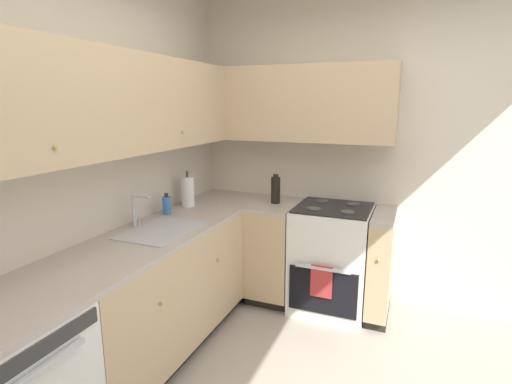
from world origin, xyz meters
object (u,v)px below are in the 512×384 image
object	(u,v)px
soap_bottle	(167,205)
paper_towel_roll	(188,192)
oil_bottle	(276,190)
oven_range	(332,257)

from	to	relation	value
soap_bottle	paper_towel_roll	bearing A→B (deg)	-4.10
soap_bottle	oil_bottle	world-z (taller)	oil_bottle
soap_bottle	oil_bottle	distance (m)	0.94
soap_bottle	oil_bottle	bearing A→B (deg)	-45.45
oven_range	soap_bottle	xyz separation A→B (m)	(-0.68, 1.18, 0.51)
soap_bottle	oil_bottle	size ratio (longest dim) A/B	0.67
soap_bottle	oil_bottle	xyz separation A→B (m)	(0.66, -0.67, 0.05)
oven_range	oil_bottle	size ratio (longest dim) A/B	4.09
oven_range	oil_bottle	distance (m)	0.75
paper_towel_roll	soap_bottle	bearing A→B (deg)	175.90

